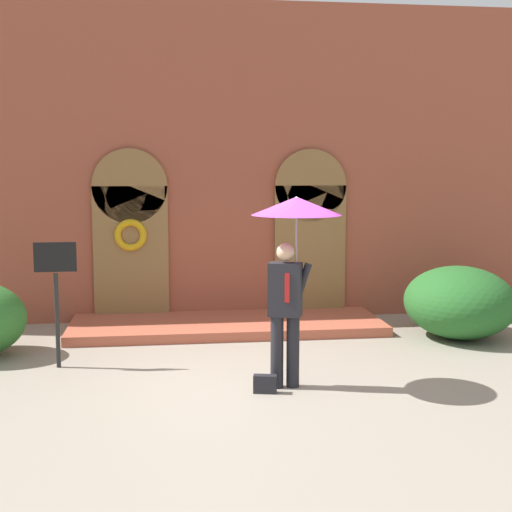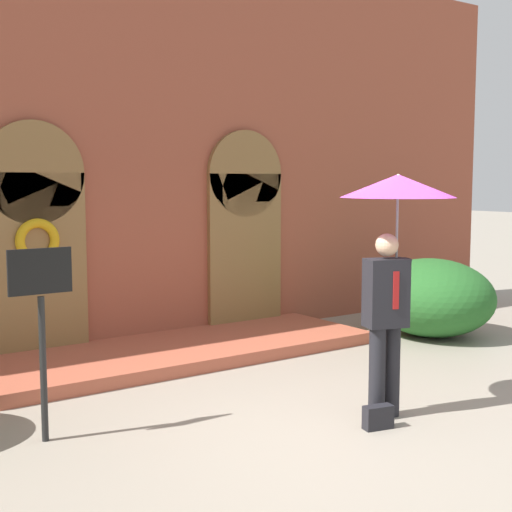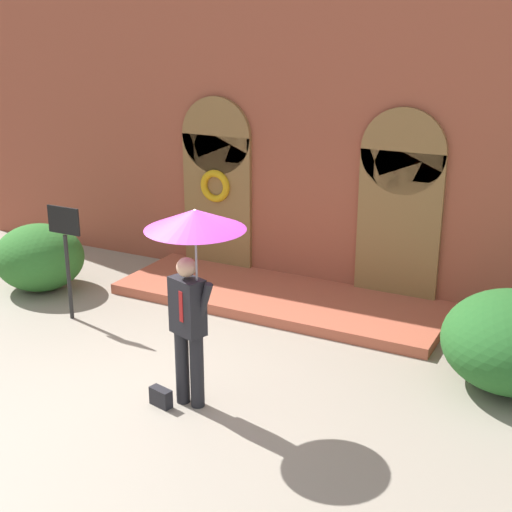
{
  "view_description": "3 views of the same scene",
  "coord_description": "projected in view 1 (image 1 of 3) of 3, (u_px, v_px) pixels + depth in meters",
  "views": [
    {
      "loc": [
        -1.08,
        -8.67,
        2.7
      ],
      "look_at": [
        0.26,
        1.32,
        1.46
      ],
      "focal_mm": 50.0,
      "sensor_mm": 36.0,
      "label": 1
    },
    {
      "loc": [
        -4.5,
        -4.99,
        2.31
      ],
      "look_at": [
        0.35,
        1.86,
        1.41
      ],
      "focal_mm": 50.0,
      "sensor_mm": 36.0,
      "label": 2
    },
    {
      "loc": [
        4.47,
        -6.36,
        4.3
      ],
      "look_at": [
        0.41,
        1.48,
        1.31
      ],
      "focal_mm": 50.0,
      "sensor_mm": 36.0,
      "label": 3
    }
  ],
  "objects": [
    {
      "name": "building_facade",
      "position": [
        220.0,
        170.0,
        12.76
      ],
      "size": [
        14.0,
        2.3,
        5.6
      ],
      "color": "brown",
      "rests_on": "ground"
    },
    {
      "name": "shrub_right",
      "position": [
        459.0,
        302.0,
        11.4
      ],
      "size": [
        1.73,
        1.93,
        1.15
      ],
      "primitive_type": "ellipsoid",
      "color": "#235B23",
      "rests_on": "ground"
    },
    {
      "name": "sign_post",
      "position": [
        56.0,
        283.0,
        9.6
      ],
      "size": [
        0.56,
        0.06,
        1.72
      ],
      "color": "black",
      "rests_on": "ground"
    },
    {
      "name": "person_with_umbrella",
      "position": [
        294.0,
        234.0,
        8.64
      ],
      "size": [
        1.1,
        1.1,
        2.36
      ],
      "color": "black",
      "rests_on": "ground"
    },
    {
      "name": "ground_plane",
      "position": [
        249.0,
        383.0,
        9.0
      ],
      "size": [
        80.0,
        80.0,
        0.0
      ],
      "primitive_type": "plane",
      "color": "gray"
    },
    {
      "name": "handbag",
      "position": [
        265.0,
        384.0,
        8.61
      ],
      "size": [
        0.3,
        0.18,
        0.22
      ],
      "primitive_type": "cube",
      "rotation": [
        0.0,
        0.0,
        -0.22
      ],
      "color": "black",
      "rests_on": "ground"
    }
  ]
}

